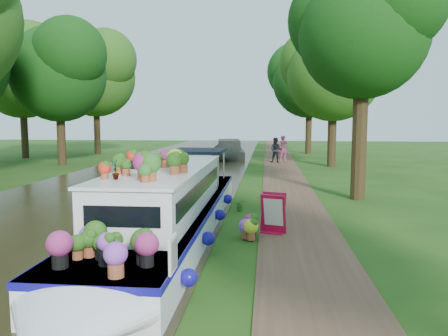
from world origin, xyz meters
TOP-DOWN VIEW (x-y plane):
  - ground at (0.00, 0.00)m, footprint 100.00×100.00m
  - canal_water at (-6.00, 0.00)m, footprint 10.00×100.00m
  - towpath at (1.20, 0.00)m, footprint 2.20×100.00m
  - plant_boat at (-2.25, -3.33)m, footprint 2.29×13.52m
  - tree_near_overhang at (3.79, 3.06)m, footprint 5.52×5.28m
  - tree_near_mid at (4.48, 15.08)m, footprint 6.90×6.60m
  - tree_near_far at (3.98, 26.09)m, footprint 7.59×7.26m
  - tree_far_c at (-13.52, 14.08)m, footprint 7.13×6.82m
  - tree_far_d at (-15.02, 24.10)m, footprint 8.05×7.70m
  - tree_far_h at (-19.02, 19.09)m, footprint 7.82×7.48m
  - second_boat at (-2.75, 20.59)m, footprint 2.85×7.72m
  - sandwich_board at (0.48, -2.48)m, footprint 0.71×0.71m
  - pedestrian_pink at (1.48, 18.30)m, footprint 0.78×0.63m
  - pedestrian_dark at (0.92, 16.93)m, footprint 1.01×0.87m
  - verge_plant at (-0.60, 0.34)m, footprint 0.41×0.38m

SIDE VIEW (x-z plane):
  - ground at x=0.00m, z-range 0.00..0.00m
  - canal_water at x=-6.00m, z-range 0.00..0.02m
  - towpath at x=1.20m, z-range 0.00..0.03m
  - verge_plant at x=-0.60m, z-range 0.00..0.38m
  - sandwich_board at x=0.48m, z-range -0.02..1.04m
  - second_boat at x=-2.75m, z-range -0.14..1.32m
  - plant_boat at x=-2.25m, z-range -0.30..2.00m
  - pedestrian_dark at x=0.92m, z-range 0.03..1.81m
  - pedestrian_pink at x=1.48m, z-range 0.03..1.90m
  - tree_near_mid at x=4.48m, z-range 1.74..11.14m
  - tree_far_c at x=-13.52m, z-range 1.73..11.32m
  - tree_near_overhang at x=3.79m, z-range 2.11..11.10m
  - tree_near_far at x=3.98m, z-range 1.90..12.20m
  - tree_far_h at x=-19.02m, z-range 1.89..12.38m
  - tree_far_d at x=-15.02m, z-range 1.97..12.82m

